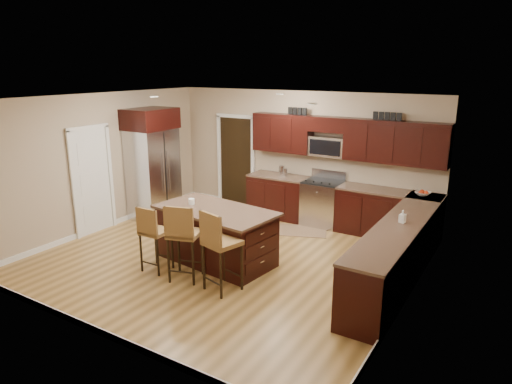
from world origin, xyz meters
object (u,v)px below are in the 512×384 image
Objects in this scene: island at (216,237)px; stool_left at (153,231)px; stool_mid at (183,234)px; range at (323,203)px; refrigerator at (153,163)px; stool_right at (218,242)px.

stool_left is (-0.61, -0.84, 0.25)m from island.
stool_left is 0.63m from stool_mid.
island is at bearing -106.31° from range.
stool_left is 0.89× the size of stool_mid.
refrigerator is at bearing 161.57° from island.
refrigerator is (-1.92, 2.04, 0.52)m from stool_left.
stool_mid is (0.62, -0.00, 0.09)m from stool_left.
island is 1.96× the size of stool_left.
range is 3.76m from stool_left.
range reaches higher than island.
stool_right is (0.66, -0.00, 0.00)m from stool_mid.
refrigerator is at bearing 131.50° from stool_left.
range is at bearing 66.64° from stool_left.
stool_left is at bearing -118.78° from island.
stool_right is at bearing -2.06° from stool_left.
range is at bearing 80.57° from island.
stool_left is 2.85m from refrigerator.
stool_right is at bearing -18.22° from stool_mid.
stool_right is 3.82m from refrigerator.
stool_right is (1.28, -0.01, 0.09)m from stool_left.
island is at bearing 52.56° from stool_left.
stool_right is 0.52× the size of refrigerator.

